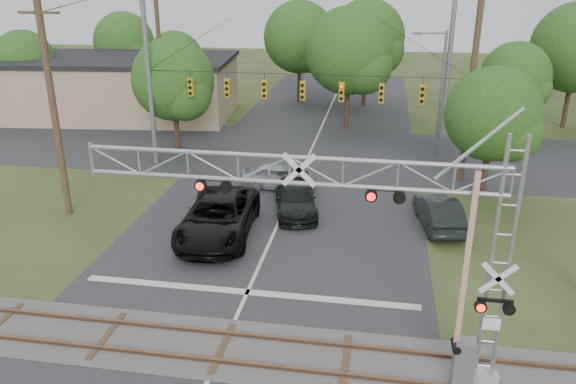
% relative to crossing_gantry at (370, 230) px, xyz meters
% --- Properties ---
extents(road_main, '(14.00, 90.00, 0.02)m').
position_rel_crossing_gantry_xyz_m(road_main, '(-4.51, 8.36, -4.76)').
color(road_main, '#262729').
rests_on(road_main, ground).
extents(road_cross, '(90.00, 12.00, 0.02)m').
position_rel_crossing_gantry_xyz_m(road_cross, '(-4.51, 22.36, -4.76)').
color(road_cross, '#262729').
rests_on(road_cross, ground).
extents(railroad_track, '(90.00, 3.20, 0.17)m').
position_rel_crossing_gantry_xyz_m(railroad_track, '(-4.51, 0.36, -4.74)').
color(railroad_track, '#4C4542').
rests_on(railroad_track, ground).
extents(crossing_gantry, '(12.15, 0.98, 7.64)m').
position_rel_crossing_gantry_xyz_m(crossing_gantry, '(0.00, 0.00, 0.00)').
color(crossing_gantry, '#989892').
rests_on(crossing_gantry, ground).
extents(traffic_signal_span, '(19.34, 0.36, 11.50)m').
position_rel_crossing_gantry_xyz_m(traffic_signal_span, '(-3.63, 18.36, 0.82)').
color(traffic_signal_span, slate).
rests_on(traffic_signal_span, ground).
extents(pickup_black, '(3.53, 6.87, 1.85)m').
position_rel_crossing_gantry_xyz_m(pickup_black, '(-7.00, 8.59, -3.84)').
color(pickup_black, black).
rests_on(pickup_black, ground).
extents(car_dark, '(3.01, 5.20, 1.42)m').
position_rel_crossing_gantry_xyz_m(car_dark, '(-3.91, 11.93, -4.06)').
color(car_dark, black).
rests_on(car_dark, ground).
extents(sedan_silver, '(4.30, 2.04, 1.42)m').
position_rel_crossing_gantry_xyz_m(sedan_silver, '(-5.38, 15.12, -4.06)').
color(sedan_silver, gray).
rests_on(sedan_silver, ground).
extents(suv_dark, '(2.31, 4.76, 1.50)m').
position_rel_crossing_gantry_xyz_m(suv_dark, '(3.12, 11.27, -4.02)').
color(suv_dark, black).
rests_on(suv_dark, ground).
extents(commercial_building, '(21.99, 12.84, 4.92)m').
position_rel_crossing_gantry_xyz_m(commercial_building, '(-22.96, 30.52, -2.31)').
color(commercial_building, tan).
rests_on(commercial_building, ground).
extents(streetlight, '(2.16, 0.23, 8.11)m').
position_rel_crossing_gantry_xyz_m(streetlight, '(3.69, 23.13, -0.23)').
color(streetlight, slate).
rests_on(streetlight, ground).
extents(utility_poles, '(27.07, 29.57, 13.48)m').
position_rel_crossing_gantry_xyz_m(utility_poles, '(-1.57, 21.06, 1.47)').
color(utility_poles, '#3E291D').
rests_on(utility_poles, ground).
extents(treeline, '(54.28, 29.20, 9.61)m').
position_rel_crossing_gantry_xyz_m(treeline, '(-3.32, 32.34, 0.71)').
color(treeline, '#382519').
rests_on(treeline, ground).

